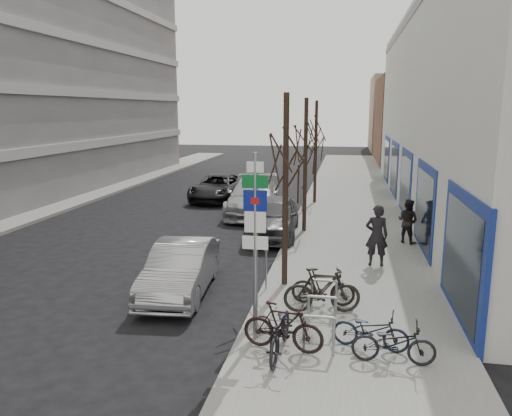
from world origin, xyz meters
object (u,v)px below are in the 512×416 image
at_px(tree_far, 316,128).
at_px(bike_far_inner, 323,286).
at_px(bike_rack, 322,309).
at_px(parked_car_front, 181,269).
at_px(meter_back, 302,196).
at_px(bike_near_right, 283,326).
at_px(parked_car_back, 253,197).
at_px(bike_mid_inner, 322,290).
at_px(bike_mid_curb, 371,327).
at_px(meter_front, 266,262).
at_px(meter_mid, 289,220).
at_px(tree_mid, 306,134).
at_px(lane_car, 218,187).
at_px(bike_far_curb, 394,339).
at_px(highway_sign_pole, 255,235).
at_px(pedestrian_near, 377,235).
at_px(pedestrian_far, 408,221).
at_px(bike_near_left, 281,326).
at_px(parked_car_mid, 273,217).
at_px(tree_near, 286,145).

distance_m(tree_far, bike_far_inner, 14.82).
height_order(bike_rack, tree_far, tree_far).
xyz_separation_m(tree_far, parked_car_front, (-2.80, -13.85, -3.39)).
bearing_deg(meter_back, bike_near_right, -86.37).
bearing_deg(parked_car_back, bike_mid_inner, -76.94).
bearing_deg(bike_near_right, bike_mid_curb, -68.84).
xyz_separation_m(meter_front, bike_mid_inner, (1.60, -1.36, -0.19)).
bearing_deg(meter_mid, meter_back, 90.00).
relative_size(tree_mid, bike_mid_curb, 3.48).
xyz_separation_m(tree_mid, lane_car, (-5.49, 7.03, -3.39)).
height_order(tree_far, parked_car_front, tree_far).
bearing_deg(bike_far_inner, bike_far_curb, -149.82).
height_order(highway_sign_pole, pedestrian_near, highway_sign_pole).
xyz_separation_m(meter_mid, pedestrian_far, (4.40, 0.32, 0.07)).
relative_size(bike_near_right, bike_far_inner, 1.06).
distance_m(bike_rack, bike_near_left, 1.45).
height_order(parked_car_front, parked_car_back, parked_car_back).
height_order(bike_mid_curb, bike_far_curb, bike_far_curb).
bearing_deg(bike_far_inner, meter_mid, 15.76).
height_order(bike_rack, bike_near_right, bike_near_right).
distance_m(meter_front, bike_near_right, 3.60).
bearing_deg(pedestrian_near, tree_mid, -61.13).
bearing_deg(parked_car_mid, bike_near_left, -83.59).
xyz_separation_m(highway_sign_pole, meter_front, (-0.25, 3.01, -1.54)).
xyz_separation_m(highway_sign_pole, lane_car, (-5.29, 17.05, -1.75)).
xyz_separation_m(bike_rack, pedestrian_near, (1.45, 5.15, 0.48)).
xyz_separation_m(meter_back, bike_near_right, (0.92, -14.48, -0.24)).
distance_m(meter_back, bike_near_right, 14.51).
bearing_deg(pedestrian_near, bike_rack, 71.16).
relative_size(bike_near_right, pedestrian_near, 0.88).
xyz_separation_m(meter_mid, parked_car_front, (-2.35, -5.85, -0.20)).
bearing_deg(parked_car_front, lane_car, 95.51).
bearing_deg(bike_near_left, bike_far_curb, 3.13).
bearing_deg(meter_front, bike_rack, -55.49).
height_order(bike_near_left, bike_mid_inner, bike_near_left).
bearing_deg(tree_near, bike_mid_curb, -57.92).
height_order(meter_front, lane_car, lane_car).
relative_size(lane_car, pedestrian_far, 3.07).
bearing_deg(parked_car_back, tree_near, -79.74).
bearing_deg(bike_rack, bike_mid_curb, -33.10).
distance_m(parked_car_mid, pedestrian_near, 5.32).
height_order(highway_sign_pole, parked_car_mid, highway_sign_pole).
distance_m(meter_back, pedestrian_near, 8.82).
height_order(tree_mid, pedestrian_far, tree_mid).
height_order(bike_near_left, parked_car_back, parked_car_back).
bearing_deg(bike_mid_inner, tree_far, -5.80).
bearing_deg(bike_mid_inner, bike_mid_curb, -157.87).
bearing_deg(bike_far_curb, meter_front, 40.93).
xyz_separation_m(bike_far_curb, parked_car_front, (-5.46, 3.27, 0.07)).
height_order(bike_mid_curb, pedestrian_far, pedestrian_far).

